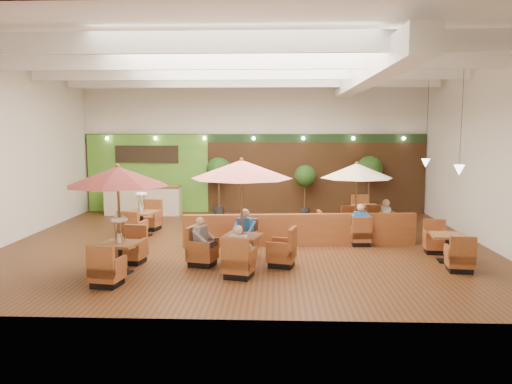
{
  "coord_description": "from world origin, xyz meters",
  "views": [
    {
      "loc": [
        0.89,
        -14.5,
        3.33
      ],
      "look_at": [
        0.3,
        0.5,
        1.5
      ],
      "focal_mm": 35.0,
      "sensor_mm": 36.0,
      "label": 1
    }
  ],
  "objects_px": {
    "booth_divider": "(300,230)",
    "diner_4": "(384,215)",
    "table_3": "(142,221)",
    "diner_3": "(360,220)",
    "table_2": "(356,186)",
    "table_4": "(447,248)",
    "table_1": "(242,193)",
    "service_counter": "(144,200)",
    "table_0": "(118,191)",
    "topiary_1": "(305,178)",
    "diner_0": "(239,246)",
    "table_5": "(367,217)",
    "topiary_2": "(369,171)",
    "topiary_0": "(219,172)",
    "diner_1": "(244,228)",
    "diner_2": "(202,236)"
  },
  "relations": [
    {
      "from": "booth_divider",
      "to": "table_0",
      "type": "xyz_separation_m",
      "value": [
        -4.36,
        -3.05,
        1.49
      ]
    },
    {
      "from": "table_1",
      "to": "topiary_0",
      "type": "bearing_deg",
      "value": 113.94
    },
    {
      "from": "table_4",
      "to": "topiary_1",
      "type": "bearing_deg",
      "value": 121.12
    },
    {
      "from": "service_counter",
      "to": "diner_2",
      "type": "relative_size",
      "value": 3.93
    },
    {
      "from": "service_counter",
      "to": "diner_3",
      "type": "relative_size",
      "value": 3.85
    },
    {
      "from": "service_counter",
      "to": "diner_0",
      "type": "relative_size",
      "value": 3.91
    },
    {
      "from": "table_5",
      "to": "table_4",
      "type": "bearing_deg",
      "value": -84.08
    },
    {
      "from": "topiary_2",
      "to": "topiary_0",
      "type": "bearing_deg",
      "value": 180.0
    },
    {
      "from": "diner_0",
      "to": "diner_1",
      "type": "relative_size",
      "value": 0.94
    },
    {
      "from": "service_counter",
      "to": "diner_1",
      "type": "bearing_deg",
      "value": -55.68
    },
    {
      "from": "topiary_0",
      "to": "diner_0",
      "type": "relative_size",
      "value": 3.0
    },
    {
      "from": "table_4",
      "to": "topiary_2",
      "type": "distance_m",
      "value": 7.28
    },
    {
      "from": "diner_0",
      "to": "diner_4",
      "type": "xyz_separation_m",
      "value": [
        4.19,
        4.26,
        0.01
      ]
    },
    {
      "from": "table_5",
      "to": "diner_4",
      "type": "bearing_deg",
      "value": -93.39
    },
    {
      "from": "service_counter",
      "to": "table_3",
      "type": "bearing_deg",
      "value": -75.87
    },
    {
      "from": "table_1",
      "to": "table_5",
      "type": "height_order",
      "value": "table_1"
    },
    {
      "from": "diner_2",
      "to": "table_3",
      "type": "bearing_deg",
      "value": -121.44
    },
    {
      "from": "booth_divider",
      "to": "diner_0",
      "type": "xyz_separation_m",
      "value": [
        -1.56,
        -3.24,
        0.27
      ]
    },
    {
      "from": "topiary_0",
      "to": "diner_1",
      "type": "bearing_deg",
      "value": -77.86
    },
    {
      "from": "table_1",
      "to": "table_2",
      "type": "xyz_separation_m",
      "value": [
        3.31,
        3.28,
        -0.17
      ]
    },
    {
      "from": "table_4",
      "to": "table_1",
      "type": "bearing_deg",
      "value": -166.58
    },
    {
      "from": "table_3",
      "to": "diner_1",
      "type": "xyz_separation_m",
      "value": [
        3.43,
        -2.42,
        0.26
      ]
    },
    {
      "from": "table_3",
      "to": "diner_3",
      "type": "bearing_deg",
      "value": 3.31
    },
    {
      "from": "booth_divider",
      "to": "table_2",
      "type": "distance_m",
      "value": 2.35
    },
    {
      "from": "table_5",
      "to": "table_0",
      "type": "bearing_deg",
      "value": -149.19
    },
    {
      "from": "diner_2",
      "to": "service_counter",
      "type": "bearing_deg",
      "value": -132.29
    },
    {
      "from": "service_counter",
      "to": "table_1",
      "type": "relative_size",
      "value": 1.09
    },
    {
      "from": "table_5",
      "to": "topiary_2",
      "type": "xyz_separation_m",
      "value": [
        0.54,
        2.71,
        1.38
      ]
    },
    {
      "from": "booth_divider",
      "to": "topiary_0",
      "type": "relative_size",
      "value": 2.96
    },
    {
      "from": "table_3",
      "to": "diner_0",
      "type": "bearing_deg",
      "value": -40.24
    },
    {
      "from": "service_counter",
      "to": "table_5",
      "type": "height_order",
      "value": "service_counter"
    },
    {
      "from": "table_4",
      "to": "topiary_1",
      "type": "xyz_separation_m",
      "value": [
        -3.23,
        7.11,
        1.15
      ]
    },
    {
      "from": "diner_0",
      "to": "table_4",
      "type": "bearing_deg",
      "value": 34.61
    },
    {
      "from": "service_counter",
      "to": "table_4",
      "type": "height_order",
      "value": "service_counter"
    },
    {
      "from": "diner_0",
      "to": "diner_1",
      "type": "height_order",
      "value": "diner_1"
    },
    {
      "from": "topiary_1",
      "to": "diner_3",
      "type": "height_order",
      "value": "topiary_1"
    },
    {
      "from": "table_4",
      "to": "table_3",
      "type": "bearing_deg",
      "value": 168.87
    },
    {
      "from": "diner_2",
      "to": "diner_3",
      "type": "relative_size",
      "value": 0.98
    },
    {
      "from": "table_0",
      "to": "diner_4",
      "type": "distance_m",
      "value": 8.18
    },
    {
      "from": "diner_1",
      "to": "diner_3",
      "type": "bearing_deg",
      "value": -136.85
    },
    {
      "from": "service_counter",
      "to": "table_3",
      "type": "height_order",
      "value": "table_3"
    },
    {
      "from": "booth_divider",
      "to": "table_1",
      "type": "bearing_deg",
      "value": -129.9
    },
    {
      "from": "service_counter",
      "to": "table_2",
      "type": "bearing_deg",
      "value": -28.66
    },
    {
      "from": "table_0",
      "to": "topiary_0",
      "type": "height_order",
      "value": "table_0"
    },
    {
      "from": "topiary_1",
      "to": "diner_3",
      "type": "xyz_separation_m",
      "value": [
        1.31,
        -5.33,
        -0.74
      ]
    },
    {
      "from": "table_5",
      "to": "topiary_0",
      "type": "relative_size",
      "value": 1.2
    },
    {
      "from": "table_2",
      "to": "topiary_2",
      "type": "height_order",
      "value": "table_2"
    },
    {
      "from": "table_1",
      "to": "topiary_0",
      "type": "relative_size",
      "value": 1.19
    },
    {
      "from": "service_counter",
      "to": "diner_1",
      "type": "xyz_separation_m",
      "value": [
        4.46,
        -6.54,
        0.18
      ]
    },
    {
      "from": "booth_divider",
      "to": "diner_4",
      "type": "height_order",
      "value": "diner_4"
    }
  ]
}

